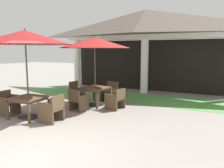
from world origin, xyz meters
The scene contains 14 objects.
ground_plane centered at (0.00, 0.00, 0.00)m, with size 60.00×60.00×0.00m, color gray.
background_pavilion centered at (0.00, 8.18, 3.33)m, with size 9.81×2.51×4.32m.
lawn_strip centered at (0.00, 6.47, 0.00)m, with size 11.61×2.33×0.01m, color #519347.
patio_table_near_foreground centered at (-1.90, 1.85, 0.63)m, with size 1.02×1.02×0.72m.
patio_umbrella_near_foreground centered at (-1.90, 1.85, 2.64)m, with size 2.97×2.97×2.94m.
patio_chair_near_foreground_east centered at (-0.92, 1.88, 0.41)m, with size 0.60×0.63×0.87m.
patio_chair_near_foreground_west centered at (-2.87, 1.82, 0.41)m, with size 0.52×0.64×0.84m.
patio_table_mid_left centered at (-0.83, 4.38, 0.66)m, with size 1.12×1.12×0.76m.
patio_umbrella_mid_left centered at (-0.83, 4.38, 2.53)m, with size 2.86×2.86×2.81m.
patio_chair_mid_left_west centered at (-1.84, 4.53, 0.41)m, with size 0.61×0.62×0.90m.
patio_chair_mid_left_south centered at (-0.98, 3.37, 0.39)m, with size 0.63×0.60×0.81m.
patio_chair_mid_left_north centered at (-0.68, 5.38, 0.41)m, with size 0.68×0.63×0.85m.
patio_chair_mid_left_east centered at (0.17, 4.23, 0.39)m, with size 0.65×0.69×0.80m.
terracotta_urn centered at (-1.89, 4.83, 0.18)m, with size 0.26×0.26×0.42m.
Camera 1 is at (3.93, -3.56, 2.24)m, focal length 36.79 mm.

